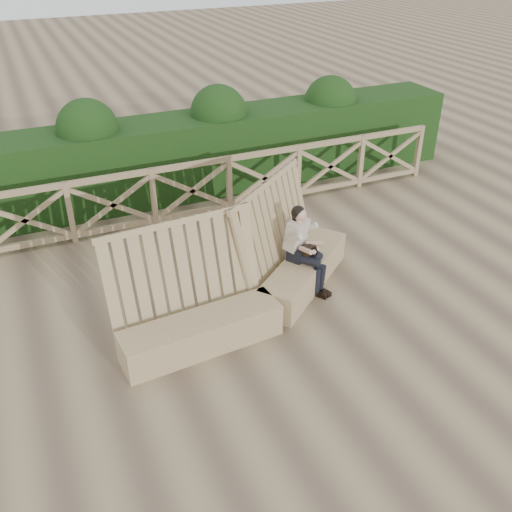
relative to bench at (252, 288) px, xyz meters
name	(u,v)px	position (x,y,z in m)	size (l,w,h in m)	color
ground	(276,324)	(0.17, -0.41, -0.40)	(60.00, 60.00, 0.00)	brown
bench	(252,288)	(0.00, 0.00, 0.00)	(3.92, 2.11, 1.58)	#8B724F
woman	(303,245)	(0.93, 0.29, 0.31)	(0.57, 0.79, 1.30)	black
guardrail	(192,191)	(0.17, 3.09, 0.16)	(10.10, 0.09, 1.10)	olive
hedge	(172,158)	(0.17, 4.29, 0.35)	(12.00, 1.20, 1.50)	black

